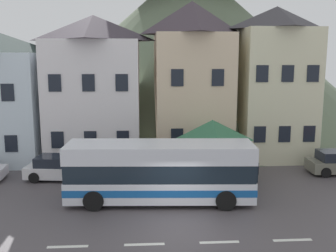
{
  "coord_description": "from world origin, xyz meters",
  "views": [
    {
      "loc": [
        -1.48,
        -16.28,
        7.31
      ],
      "look_at": [
        -0.08,
        5.87,
        3.4
      ],
      "focal_mm": 41.92,
      "sensor_mm": 36.0,
      "label": 1
    }
  ],
  "objects_px": {
    "bus_shelter": "(212,131)",
    "pedestrian_00": "(256,171)",
    "parked_car_02": "(61,168)",
    "pedestrian_01": "(226,175)",
    "townhouse_02": "(191,81)",
    "public_bench": "(225,164)",
    "transit_bus": "(160,173)",
    "townhouse_01": "(95,88)",
    "hilltop_castle": "(189,39)",
    "townhouse_03": "(274,84)",
    "townhouse_00": "(2,97)"
  },
  "relations": [
    {
      "from": "bus_shelter",
      "to": "pedestrian_00",
      "type": "xyz_separation_m",
      "value": [
        2.26,
        -1.51,
        -2.09
      ]
    },
    {
      "from": "transit_bus",
      "to": "townhouse_02",
      "type": "bearing_deg",
      "value": 77.1
    },
    {
      "from": "townhouse_03",
      "to": "townhouse_01",
      "type": "bearing_deg",
      "value": 176.44
    },
    {
      "from": "townhouse_00",
      "to": "pedestrian_00",
      "type": "distance_m",
      "value": 18.25
    },
    {
      "from": "townhouse_02",
      "to": "townhouse_03",
      "type": "distance_m",
      "value": 5.96
    },
    {
      "from": "transit_bus",
      "to": "pedestrian_00",
      "type": "height_order",
      "value": "transit_bus"
    },
    {
      "from": "townhouse_03",
      "to": "pedestrian_01",
      "type": "relative_size",
      "value": 6.76
    },
    {
      "from": "townhouse_01",
      "to": "hilltop_castle",
      "type": "height_order",
      "value": "hilltop_castle"
    },
    {
      "from": "townhouse_03",
      "to": "bus_shelter",
      "type": "bearing_deg",
      "value": -135.44
    },
    {
      "from": "townhouse_00",
      "to": "pedestrian_00",
      "type": "xyz_separation_m",
      "value": [
        16.34,
        -7.29,
        -3.59
      ]
    },
    {
      "from": "public_bench",
      "to": "pedestrian_00",
      "type": "bearing_deg",
      "value": -71.75
    },
    {
      "from": "parked_car_02",
      "to": "pedestrian_01",
      "type": "bearing_deg",
      "value": -7.66
    },
    {
      "from": "townhouse_00",
      "to": "pedestrian_01",
      "type": "relative_size",
      "value": 5.64
    },
    {
      "from": "pedestrian_01",
      "to": "public_bench",
      "type": "height_order",
      "value": "pedestrian_01"
    },
    {
      "from": "pedestrian_01",
      "to": "public_bench",
      "type": "xyz_separation_m",
      "value": [
        0.7,
        3.48,
        -0.38
      ]
    },
    {
      "from": "townhouse_02",
      "to": "pedestrian_00",
      "type": "bearing_deg",
      "value": -69.19
    },
    {
      "from": "townhouse_02",
      "to": "townhouse_01",
      "type": "bearing_deg",
      "value": 178.29
    },
    {
      "from": "townhouse_02",
      "to": "public_bench",
      "type": "height_order",
      "value": "townhouse_02"
    },
    {
      "from": "townhouse_00",
      "to": "hilltop_castle",
      "type": "xyz_separation_m",
      "value": [
        15.28,
        17.2,
        4.87
      ]
    },
    {
      "from": "bus_shelter",
      "to": "hilltop_castle",
      "type": "bearing_deg",
      "value": 87.02
    },
    {
      "from": "pedestrian_00",
      "to": "parked_car_02",
      "type": "bearing_deg",
      "value": 168.95
    },
    {
      "from": "townhouse_03",
      "to": "parked_car_02",
      "type": "height_order",
      "value": "townhouse_03"
    },
    {
      "from": "townhouse_00",
      "to": "townhouse_02",
      "type": "distance_m",
      "value": 13.57
    },
    {
      "from": "townhouse_00",
      "to": "townhouse_01",
      "type": "bearing_deg",
      "value": 2.78
    },
    {
      "from": "townhouse_01",
      "to": "pedestrian_01",
      "type": "xyz_separation_m",
      "value": [
        8.05,
        -7.89,
        -4.27
      ]
    },
    {
      "from": "bus_shelter",
      "to": "pedestrian_01",
      "type": "relative_size",
      "value": 2.29
    },
    {
      "from": "townhouse_01",
      "to": "pedestrian_00",
      "type": "relative_size",
      "value": 6.35
    },
    {
      "from": "pedestrian_01",
      "to": "bus_shelter",
      "type": "bearing_deg",
      "value": 105.76
    },
    {
      "from": "townhouse_01",
      "to": "transit_bus",
      "type": "xyz_separation_m",
      "value": [
        4.28,
        -9.55,
        -3.57
      ]
    },
    {
      "from": "townhouse_00",
      "to": "pedestrian_01",
      "type": "xyz_separation_m",
      "value": [
        14.58,
        -7.57,
        -3.67
      ]
    },
    {
      "from": "townhouse_03",
      "to": "hilltop_castle",
      "type": "bearing_deg",
      "value": 103.3
    },
    {
      "from": "townhouse_01",
      "to": "hilltop_castle",
      "type": "distance_m",
      "value": 19.49
    },
    {
      "from": "townhouse_00",
      "to": "townhouse_03",
      "type": "relative_size",
      "value": 0.83
    },
    {
      "from": "townhouse_01",
      "to": "transit_bus",
      "type": "distance_m",
      "value": 11.06
    },
    {
      "from": "townhouse_02",
      "to": "townhouse_03",
      "type": "height_order",
      "value": "townhouse_02"
    },
    {
      "from": "townhouse_02",
      "to": "transit_bus",
      "type": "distance_m",
      "value": 10.54
    },
    {
      "from": "townhouse_02",
      "to": "parked_car_02",
      "type": "xyz_separation_m",
      "value": [
        -8.57,
        -5.18,
        -4.92
      ]
    },
    {
      "from": "hilltop_castle",
      "to": "public_bench",
      "type": "distance_m",
      "value": 23.09
    },
    {
      "from": "townhouse_00",
      "to": "bus_shelter",
      "type": "distance_m",
      "value": 15.29
    },
    {
      "from": "townhouse_01",
      "to": "transit_bus",
      "type": "bearing_deg",
      "value": -65.83
    },
    {
      "from": "townhouse_02",
      "to": "transit_bus",
      "type": "height_order",
      "value": "townhouse_02"
    },
    {
      "from": "transit_bus",
      "to": "public_bench",
      "type": "xyz_separation_m",
      "value": [
        4.46,
        5.14,
        -1.08
      ]
    },
    {
      "from": "townhouse_01",
      "to": "pedestrian_00",
      "type": "bearing_deg",
      "value": -37.82
    },
    {
      "from": "townhouse_02",
      "to": "townhouse_00",
      "type": "bearing_deg",
      "value": -179.54
    },
    {
      "from": "pedestrian_00",
      "to": "transit_bus",
      "type": "bearing_deg",
      "value": -160.62
    },
    {
      "from": "transit_bus",
      "to": "parked_car_02",
      "type": "distance_m",
      "value": 7.24
    },
    {
      "from": "hilltop_castle",
      "to": "townhouse_01",
      "type": "bearing_deg",
      "value": -117.36
    },
    {
      "from": "parked_car_02",
      "to": "public_bench",
      "type": "relative_size",
      "value": 3.11
    },
    {
      "from": "townhouse_01",
      "to": "parked_car_02",
      "type": "relative_size",
      "value": 2.34
    },
    {
      "from": "townhouse_00",
      "to": "bus_shelter",
      "type": "bearing_deg",
      "value": -22.33
    }
  ]
}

